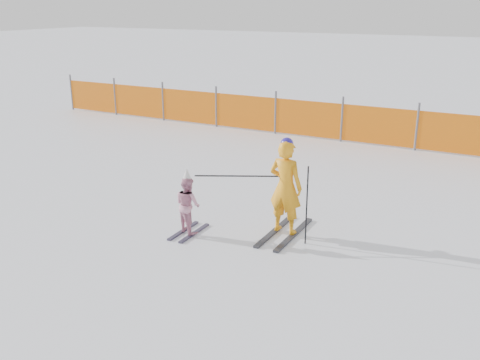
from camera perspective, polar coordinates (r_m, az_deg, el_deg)
name	(u,v)px	position (r m, az deg, el deg)	size (l,w,h in m)	color
ground	(225,249)	(8.43, -1.61, -7.42)	(120.00, 120.00, 0.00)	white
adult	(286,187)	(8.70, 4.89, -0.79)	(0.60, 1.48, 1.65)	black
child	(188,204)	(8.85, -5.59, -2.55)	(0.56, 0.85, 1.13)	black
ski_poles	(270,190)	(8.51, 3.24, -1.11)	(1.79, 0.63, 1.29)	black
safety_fence	(293,117)	(15.50, 5.72, 6.73)	(17.26, 0.06, 1.25)	#595960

